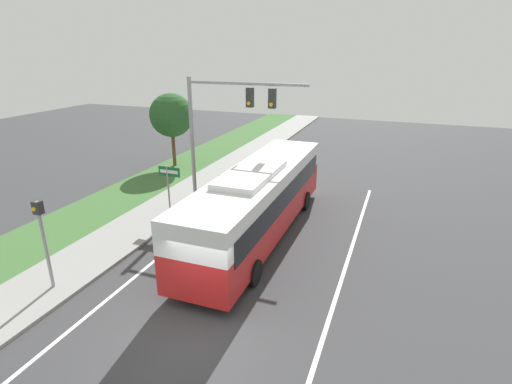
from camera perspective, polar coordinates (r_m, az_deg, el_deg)
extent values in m
plane|color=#38383A|center=(12.57, -9.16, -19.88)|extent=(80.00, 80.00, 0.00)
cube|color=gray|center=(16.09, -29.29, -12.47)|extent=(2.80, 80.00, 0.12)
cube|color=silver|center=(14.41, -22.21, -15.45)|extent=(0.14, 30.00, 0.01)
cube|color=silver|center=(11.58, 8.08, -23.96)|extent=(0.14, 30.00, 0.01)
cube|color=red|center=(17.66, 0.39, -2.89)|extent=(2.53, 12.13, 1.46)
cube|color=white|center=(17.19, 0.40, 1.18)|extent=(2.53, 12.13, 1.19)
cube|color=black|center=(17.33, 0.39, -0.11)|extent=(2.57, 11.16, 0.90)
cube|color=white|center=(16.16, -0.71, 2.61)|extent=(1.77, 4.24, 0.24)
cylinder|color=black|center=(21.58, 0.80, -0.44)|extent=(0.28, 0.95, 0.95)
cylinder|color=black|center=(20.94, 7.08, -1.25)|extent=(0.28, 0.95, 0.95)
cylinder|color=black|center=(15.36, -8.90, -9.63)|extent=(0.28, 0.95, 0.95)
cylinder|color=black|center=(14.44, -0.26, -11.43)|extent=(0.28, 0.95, 0.95)
cylinder|color=#939399|center=(20.94, -9.07, 6.84)|extent=(0.20, 0.20, 6.67)
cylinder|color=#939399|center=(19.16, -1.46, 15.22)|extent=(6.00, 0.14, 0.14)
cube|color=#2D2D2D|center=(19.15, -0.87, 13.36)|extent=(0.32, 0.28, 0.90)
sphere|color=yellow|center=(19.01, -1.07, 12.56)|extent=(0.18, 0.18, 0.18)
cube|color=#2D2D2D|center=(18.78, 2.34, 13.21)|extent=(0.32, 0.28, 0.90)
sphere|color=yellow|center=(18.64, 2.15, 12.40)|extent=(0.18, 0.18, 0.18)
cylinder|color=#939399|center=(15.34, -27.84, -6.96)|extent=(0.12, 0.12, 3.32)
cube|color=#2D2D2D|center=(14.80, -28.73, -1.96)|extent=(0.28, 0.24, 0.44)
sphere|color=yellow|center=(14.71, -29.15, -2.15)|extent=(0.14, 0.14, 0.14)
cylinder|color=#939399|center=(19.51, -12.35, -0.28)|extent=(0.08, 0.08, 2.81)
cube|color=#145B2D|center=(19.09, -12.31, 2.86)|extent=(1.13, 0.03, 0.46)
cube|color=white|center=(19.08, -12.34, 2.84)|extent=(0.96, 0.01, 0.16)
cylinder|color=brown|center=(28.69, -11.68, 6.32)|extent=(0.24, 0.24, 2.66)
sphere|color=#285628|center=(28.26, -12.00, 10.69)|extent=(2.96, 2.96, 2.96)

